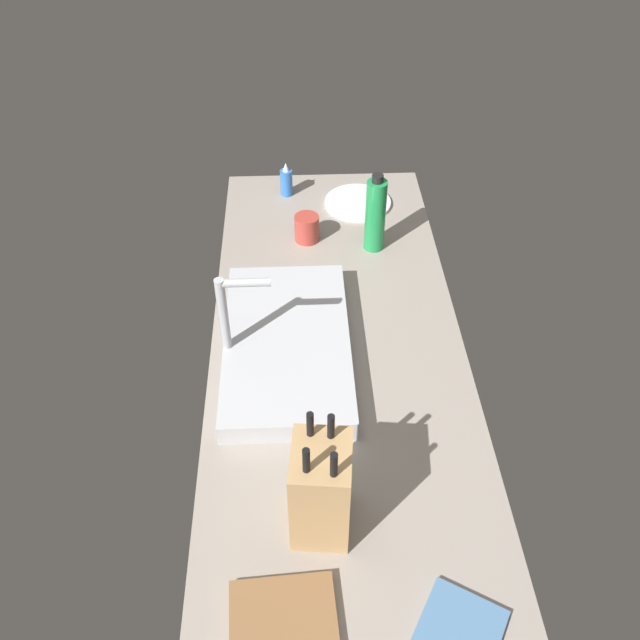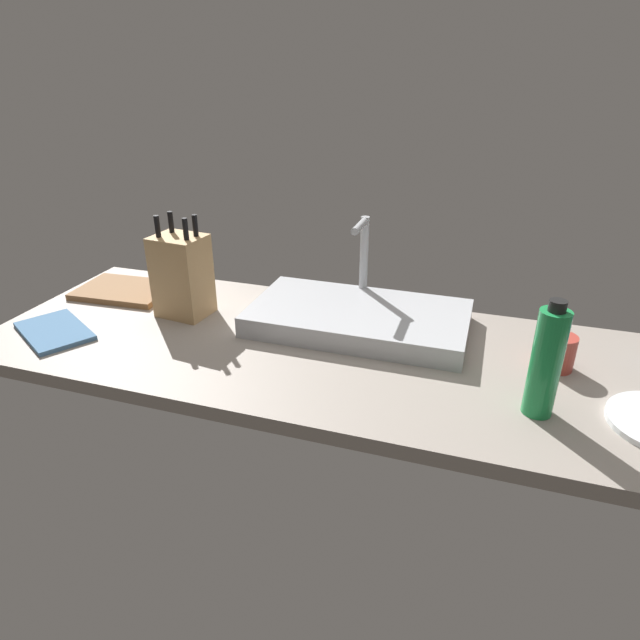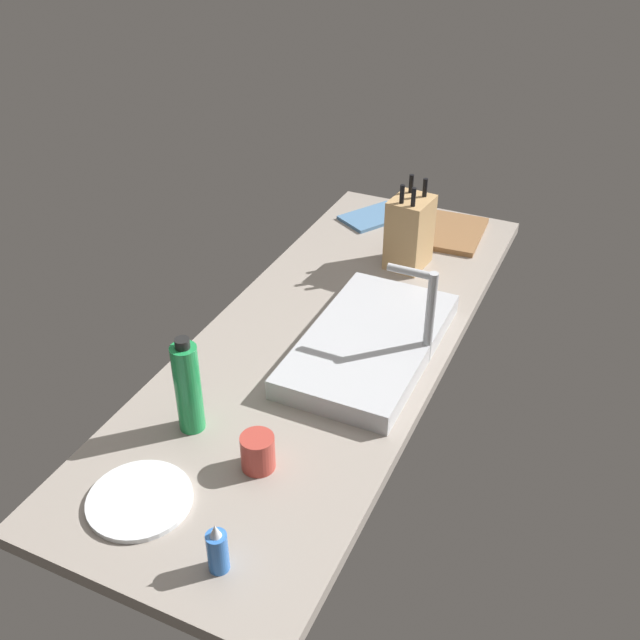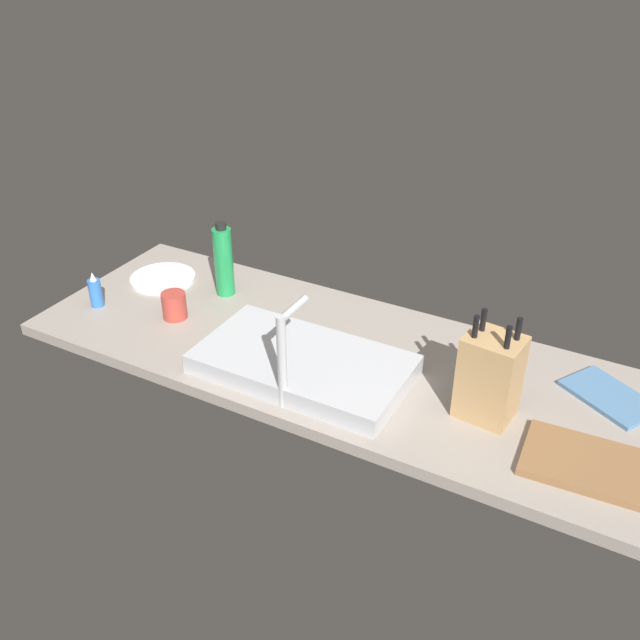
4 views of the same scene
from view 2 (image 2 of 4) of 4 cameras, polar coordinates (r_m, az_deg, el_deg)
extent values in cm
cube|color=gray|center=(137.32, 1.60, -3.59)|extent=(181.43, 65.63, 3.50)
cube|color=#B7BABF|center=(145.89, 4.05, 0.21)|extent=(57.45, 31.61, 5.60)
cylinder|color=#B7BABF|center=(155.82, 4.47, 6.05)|extent=(2.40, 2.40, 26.53)
cylinder|color=#B7BABF|center=(146.63, 4.07, 9.84)|extent=(2.00, 11.82, 2.00)
cylinder|color=#B7BABF|center=(159.22, 5.56, 2.08)|extent=(1.60, 1.60, 4.00)
cube|color=tan|center=(155.23, -14.28, 4.49)|extent=(14.74, 12.69, 22.73)
cylinder|color=black|center=(151.71, -16.71, 9.40)|extent=(1.54, 1.54, 5.78)
cylinder|color=black|center=(154.91, -15.39, 9.89)|extent=(1.54, 1.54, 5.78)
cylinder|color=black|center=(147.22, -13.94, 9.25)|extent=(1.54, 1.54, 5.78)
cylinder|color=black|center=(149.98, -12.97, 9.65)|extent=(1.54, 1.54, 5.78)
cube|color=brown|center=(178.91, -19.82, 2.96)|extent=(28.80, 21.01, 1.80)
cylinder|color=#1E8E47|center=(115.71, 22.62, -4.28)|extent=(6.08, 6.08, 22.76)
cylinder|color=black|center=(110.47, 23.69, 1.36)|extent=(3.34, 3.34, 2.20)
cube|color=teal|center=(159.73, -26.12, -1.05)|extent=(26.73, 23.74, 1.20)
cylinder|color=#B23D33|center=(137.36, 23.74, -3.12)|extent=(7.53, 7.53, 8.41)
camera|label=1|loc=(2.07, -40.74, 37.07)|focal=38.18mm
camera|label=3|loc=(2.23, 58.94, 28.19)|focal=41.28mm
camera|label=4|loc=(2.90, -5.54, 34.96)|focal=39.45mm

